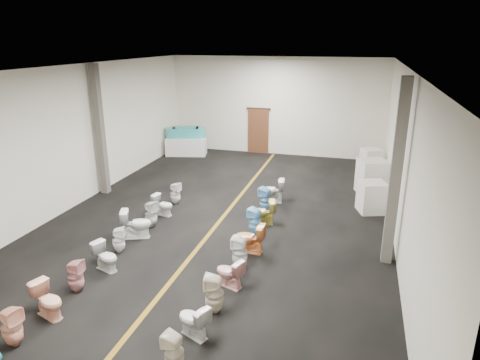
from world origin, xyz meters
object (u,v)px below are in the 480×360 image
(bathtub, at_px, (186,132))
(toilet_left_6, at_px, (136,224))
(toilet_right_8, at_px, (265,200))
(toilet_left_7, at_px, (151,214))
(toilet_right_1, at_px, (193,320))
(toilet_right_2, at_px, (214,294))
(toilet_left_8, at_px, (163,205))
(appliance_crate_d, at_px, (371,161))
(toilet_right_6, at_px, (255,222))
(toilet_right_4, at_px, (240,252))
(toilet_right_0, at_px, (174,353))
(appliance_crate_a, at_px, (372,197))
(display_table, at_px, (186,146))
(toilet_left_1, at_px, (12,327))
(toilet_right_7, at_px, (263,212))
(toilet_left_3, at_px, (75,276))
(toilet_left_9, at_px, (175,193))
(appliance_crate_b, at_px, (372,177))
(toilet_right_9, at_px, (272,191))
(toilet_right_5, at_px, (250,238))
(appliance_crate_c, at_px, (371,174))
(toilet_left_5, at_px, (119,240))
(toilet_left_4, at_px, (106,257))
(toilet_left_2, at_px, (48,300))
(toilet_right_3, at_px, (229,273))

(bathtub, xyz_separation_m, toilet_left_6, (2.13, -8.65, -0.66))
(toilet_right_8, bearing_deg, toilet_left_7, -38.63)
(toilet_right_1, bearing_deg, toilet_left_6, -113.54)
(toilet_right_2, bearing_deg, toilet_left_8, -153.01)
(appliance_crate_d, bearing_deg, toilet_right_6, -114.12)
(toilet_left_7, distance_m, toilet_right_4, 3.53)
(toilet_right_1, distance_m, toilet_right_4, 2.63)
(toilet_left_8, bearing_deg, appliance_crate_d, -35.56)
(toilet_right_0, height_order, toilet_right_1, toilet_right_0)
(appliance_crate_a, height_order, toilet_left_8, appliance_crate_a)
(display_table, xyz_separation_m, toilet_left_1, (2.16, -13.22, -0.02))
(appliance_crate_a, height_order, toilet_left_6, appliance_crate_a)
(toilet_right_6, relative_size, toilet_right_7, 1.07)
(toilet_right_4, relative_size, toilet_right_7, 1.08)
(toilet_left_3, xyz_separation_m, toilet_left_9, (-0.06, 5.40, -0.01))
(appliance_crate_b, bearing_deg, toilet_right_8, -139.51)
(toilet_right_9, bearing_deg, toilet_right_0, -8.24)
(toilet_left_7, bearing_deg, toilet_left_8, 23.16)
(toilet_right_2, distance_m, toilet_right_9, 6.32)
(toilet_left_1, distance_m, toilet_right_5, 5.59)
(appliance_crate_b, xyz_separation_m, appliance_crate_c, (0.00, 0.81, -0.16))
(toilet_left_5, bearing_deg, toilet_left_4, 171.28)
(toilet_left_2, xyz_separation_m, toilet_left_3, (-0.03, 0.90, 0.02))
(toilet_left_8, bearing_deg, toilet_right_6, -92.32)
(toilet_right_0, height_order, toilet_right_5, toilet_right_5)
(appliance_crate_c, relative_size, toilet_right_5, 1.15)
(appliance_crate_c, bearing_deg, toilet_left_3, -124.39)
(toilet_right_2, height_order, toilet_right_8, toilet_right_2)
(toilet_right_7, distance_m, toilet_right_9, 1.87)
(appliance_crate_b, bearing_deg, toilet_left_2, -124.02)
(toilet_left_6, height_order, toilet_right_7, toilet_left_6)
(toilet_left_2, xyz_separation_m, toilet_right_3, (3.12, 2.01, -0.02))
(toilet_left_3, bearing_deg, toilet_right_8, -34.06)
(toilet_left_4, xyz_separation_m, toilet_right_1, (2.90, -1.68, -0.00))
(toilet_left_1, distance_m, toilet_right_0, 3.05)
(toilet_left_4, height_order, toilet_left_8, toilet_left_4)
(appliance_crate_a, height_order, toilet_right_6, appliance_crate_a)
(toilet_right_4, bearing_deg, toilet_right_1, -1.51)
(toilet_left_9, bearing_deg, toilet_right_2, -140.49)
(bathtub, relative_size, toilet_left_9, 2.43)
(toilet_left_9, xyz_separation_m, toilet_right_0, (3.09, -6.99, -0.01))
(toilet_right_6, bearing_deg, toilet_left_7, -64.52)
(toilet_left_6, height_order, toilet_right_1, toilet_left_6)
(toilet_left_7, bearing_deg, display_table, 35.89)
(toilet_left_3, xyz_separation_m, toilet_right_8, (2.98, 5.50, 0.04))
(bathtub, bearing_deg, toilet_left_9, -87.65)
(bathtub, bearing_deg, toilet_right_2, -81.79)
(display_table, height_order, appliance_crate_c, appliance_crate_c)
(toilet_left_5, bearing_deg, toilet_left_6, -20.77)
(toilet_left_3, bearing_deg, toilet_left_1, 173.92)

